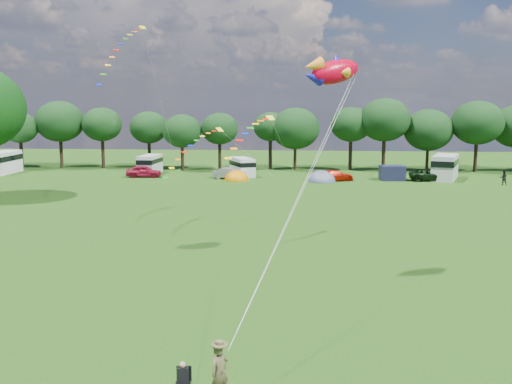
# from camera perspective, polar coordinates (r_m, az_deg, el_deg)

# --- Properties ---
(ground_plane) EXTENTS (180.00, 180.00, 0.00)m
(ground_plane) POSITION_cam_1_polar(r_m,az_deg,el_deg) (28.70, -1.35, -10.38)
(ground_plane) COLOR black
(ground_plane) RESTS_ON ground
(tree_line) EXTENTS (102.98, 10.98, 10.27)m
(tree_line) POSITION_cam_1_polar(r_m,az_deg,el_deg) (82.04, 6.48, 6.58)
(tree_line) COLOR black
(tree_line) RESTS_ON ground
(car_a) EXTENTS (4.73, 2.07, 1.55)m
(car_a) POSITION_cam_1_polar(r_m,az_deg,el_deg) (75.54, -11.15, 2.04)
(car_a) COLOR maroon
(car_a) RESTS_ON ground
(car_b) EXTENTS (4.15, 2.05, 1.40)m
(car_b) POSITION_cam_1_polar(r_m,az_deg,el_deg) (72.54, -2.66, 1.87)
(car_b) COLOR gray
(car_b) RESTS_ON ground
(car_c) EXTENTS (4.86, 3.55, 1.34)m
(car_c) POSITION_cam_1_polar(r_m,az_deg,el_deg) (71.22, 7.94, 1.64)
(car_c) COLOR #B21604
(car_c) RESTS_ON ground
(car_d) EXTENTS (5.36, 2.44, 1.46)m
(car_d) POSITION_cam_1_polar(r_m,az_deg,el_deg) (73.80, 17.11, 1.63)
(car_d) COLOR black
(car_d) RESTS_ON ground
(campervan_a) EXTENTS (2.81, 6.24, 3.02)m
(campervan_a) POSITION_cam_1_polar(r_m,az_deg,el_deg) (85.47, -23.94, 2.79)
(campervan_a) COLOR white
(campervan_a) RESTS_ON ground
(campervan_b) EXTENTS (2.43, 5.25, 2.52)m
(campervan_b) POSITION_cam_1_polar(r_m,az_deg,el_deg) (79.32, -10.56, 2.80)
(campervan_b) COLOR silver
(campervan_b) RESTS_ON ground
(campervan_c) EXTENTS (3.97, 5.37, 2.42)m
(campervan_c) POSITION_cam_1_polar(r_m,az_deg,el_deg) (75.19, -1.38, 2.58)
(campervan_c) COLOR silver
(campervan_c) RESTS_ON ground
(campervan_d) EXTENTS (4.69, 6.86, 3.10)m
(campervan_d) POSITION_cam_1_polar(r_m,az_deg,el_deg) (75.70, 18.38, 2.45)
(campervan_d) COLOR #BABBBD
(campervan_d) RESTS_ON ground
(tent_orange) EXTENTS (3.15, 3.45, 2.46)m
(tent_orange) POSITION_cam_1_polar(r_m,az_deg,el_deg) (71.21, -1.96, 1.19)
(tent_orange) COLOR #CD7502
(tent_orange) RESTS_ON ground
(tent_greyblue) EXTENTS (3.61, 3.95, 2.68)m
(tent_greyblue) POSITION_cam_1_polar(r_m,az_deg,el_deg) (70.60, 6.56, 1.07)
(tent_greyblue) COLOR #4D566F
(tent_greyblue) RESTS_ON ground
(awning_navy) EXTENTS (3.08, 2.57, 1.82)m
(awning_navy) POSITION_cam_1_polar(r_m,az_deg,el_deg) (73.21, 13.45, 1.87)
(awning_navy) COLOR #181935
(awning_navy) RESTS_ON ground
(kite_flyer) EXTENTS (0.79, 0.79, 1.85)m
(kite_flyer) POSITION_cam_1_polar(r_m,az_deg,el_deg) (19.13, -3.65, -17.58)
(kite_flyer) COLOR brown
(kite_flyer) RESTS_ON ground
(camp_chair) EXTENTS (0.54, 0.54, 1.21)m
(camp_chair) POSITION_cam_1_polar(r_m,az_deg,el_deg) (19.54, -7.31, -17.72)
(camp_chair) COLOR #99999E
(camp_chair) RESTS_ON ground
(fish_kite) EXTENTS (3.53, 2.63, 1.91)m
(fish_kite) POSITION_cam_1_polar(r_m,az_deg,el_deg) (31.18, 7.50, 11.84)
(fish_kite) COLOR #BA0019
(fish_kite) RESTS_ON ground
(streamer_kite_a) EXTENTS (3.34, 5.55, 5.75)m
(streamer_kite_a) POSITION_cam_1_polar(r_m,az_deg,el_deg) (55.47, -13.01, 14.12)
(streamer_kite_a) COLOR #D7DC0D
(streamer_kite_a) RESTS_ON ground
(streamer_kite_b) EXTENTS (4.21, 4.64, 3.77)m
(streamer_kite_b) POSITION_cam_1_polar(r_m,az_deg,el_deg) (45.90, -5.84, 4.80)
(streamer_kite_b) COLOR #FFFB27
(streamer_kite_b) RESTS_ON ground
(streamer_kite_c) EXTENTS (3.14, 4.86, 2.78)m
(streamer_kite_c) POSITION_cam_1_polar(r_m,az_deg,el_deg) (39.76, -0.20, 6.29)
(streamer_kite_c) COLOR yellow
(streamer_kite_c) RESTS_ON ground
(walker_a) EXTENTS (0.88, 0.58, 1.74)m
(walker_a) POSITION_cam_1_polar(r_m,az_deg,el_deg) (72.87, 23.50, 1.31)
(walker_a) COLOR black
(walker_a) RESTS_ON ground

